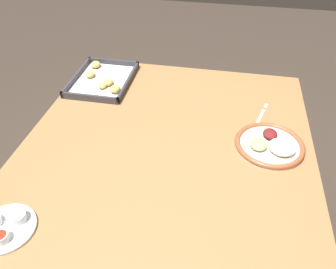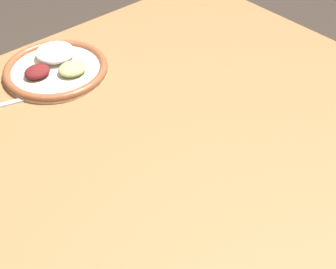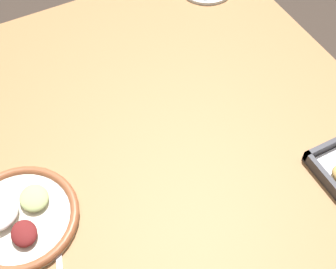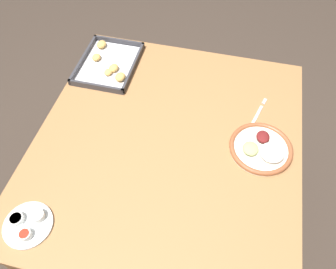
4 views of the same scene
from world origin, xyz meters
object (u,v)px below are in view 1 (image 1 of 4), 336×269
Objects in this scene: dinner_plate at (271,145)px; saucer_plate at (5,227)px; baking_tray at (103,80)px; fork at (260,118)px.

dinner_plate reaches higher than saucer_plate.
saucer_plate is 0.49× the size of baking_tray.
fork is 1.15× the size of saucer_plate.
dinner_plate is 0.18m from fork.
baking_tray is at bearing 0.26° from saucer_plate.
dinner_plate reaches higher than baking_tray.
baking_tray is (0.33, 0.77, -0.00)m from dinner_plate.
baking_tray is at bearing 94.51° from fork.
dinner_plate is 1.29× the size of fork.
saucer_plate reaches higher than fork.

